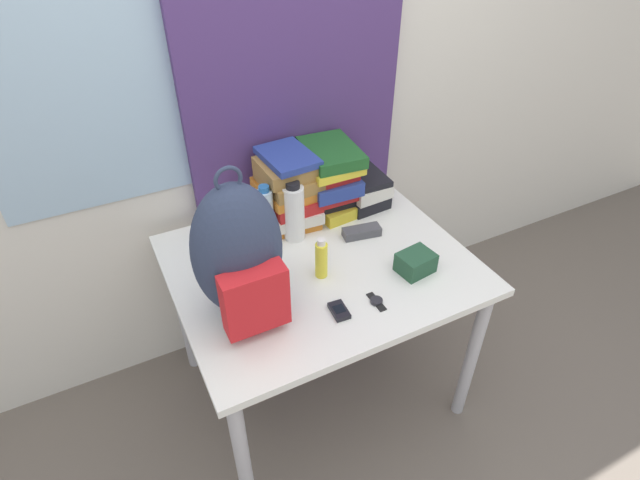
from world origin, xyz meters
name	(u,v)px	position (x,y,z in m)	size (l,w,h in m)	color
ground_plane	(370,468)	(0.00, 0.00, 0.00)	(12.00, 12.00, 0.00)	#665B51
wall_back	(257,81)	(0.00, 0.97, 1.25)	(6.00, 0.06, 2.50)	silver
curtain_blue	(295,80)	(0.13, 0.91, 1.25)	(0.91, 0.04, 2.50)	#4C336B
desk	(320,279)	(0.00, 0.44, 0.65)	(1.07, 0.88, 0.74)	silver
backpack	(239,256)	(-0.33, 0.33, 0.97)	(0.28, 0.27, 0.53)	#2D3851
book_stack_left	(288,190)	(0.01, 0.74, 0.89)	(0.23, 0.27, 0.30)	orange
book_stack_center	(329,177)	(0.19, 0.74, 0.90)	(0.23, 0.29, 0.29)	yellow
book_stack_right	(360,186)	(0.34, 0.73, 0.81)	(0.20, 0.27, 0.14)	black
water_bottle	(266,215)	(-0.12, 0.66, 0.86)	(0.06, 0.06, 0.24)	silver
sports_bottle	(294,212)	(-0.02, 0.62, 0.86)	(0.08, 0.08, 0.25)	white
sunscreen_bottle	(321,259)	(-0.03, 0.37, 0.82)	(0.04, 0.04, 0.16)	yellow
cell_phone	(339,311)	(-0.06, 0.18, 0.75)	(0.06, 0.09, 0.02)	black
sunglasses_case	(362,232)	(0.22, 0.51, 0.76)	(0.16, 0.08, 0.04)	#47474C
camera_pouch	(416,263)	(0.28, 0.24, 0.78)	(0.14, 0.11, 0.07)	#234C33
wristwatch	(376,301)	(0.07, 0.16, 0.75)	(0.04, 0.09, 0.01)	black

